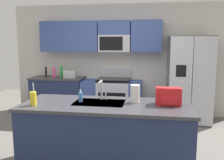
% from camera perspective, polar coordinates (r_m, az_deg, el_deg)
% --- Properties ---
extents(ground_plane, '(9.00, 9.00, 0.00)m').
position_cam_1_polar(ground_plane, '(3.94, -1.91, -16.61)').
color(ground_plane, '#66605B').
rests_on(ground_plane, ground).
extents(kitchen_wall_unit, '(5.20, 0.43, 2.60)m').
position_cam_1_polar(kitchen_wall_unit, '(5.65, 0.50, 6.55)').
color(kitchen_wall_unit, beige).
rests_on(kitchen_wall_unit, ground).
extents(back_counter, '(1.23, 0.63, 0.90)m').
position_cam_1_polar(back_counter, '(5.84, -12.75, -3.70)').
color(back_counter, '#1E2A4D').
rests_on(back_counter, ground).
extents(range_oven, '(1.36, 0.61, 1.10)m').
position_cam_1_polar(range_oven, '(5.51, 0.03, -4.32)').
color(range_oven, '#B7BABF').
rests_on(range_oven, ground).
extents(refrigerator, '(0.90, 0.76, 1.85)m').
position_cam_1_polar(refrigerator, '(5.36, 18.03, 0.12)').
color(refrigerator, '#4C4F54').
rests_on(refrigerator, ground).
extents(island_counter, '(2.23, 0.90, 0.90)m').
position_cam_1_polar(island_counter, '(3.30, -1.49, -13.21)').
color(island_counter, '#1E2A4D').
rests_on(island_counter, ground).
extents(toaster, '(0.28, 0.16, 0.18)m').
position_cam_1_polar(toaster, '(5.59, -10.06, 1.44)').
color(toaster, '#B7BABF').
rests_on(toaster, back_counter).
extents(pepper_mill, '(0.05, 0.05, 0.24)m').
position_cam_1_polar(pepper_mill, '(5.86, -15.59, 1.88)').
color(pepper_mill, black).
rests_on(pepper_mill, back_counter).
extents(bottle_pink, '(0.07, 0.07, 0.25)m').
position_cam_1_polar(bottle_pink, '(5.79, -13.77, 1.89)').
color(bottle_pink, '#EA4C93').
rests_on(bottle_pink, back_counter).
extents(bottle_green, '(0.07, 0.07, 0.27)m').
position_cam_1_polar(bottle_green, '(5.70, -12.07, 1.95)').
color(bottle_green, green).
rests_on(bottle_green, back_counter).
extents(sink_faucet, '(0.08, 0.21, 0.28)m').
position_cam_1_polar(sink_faucet, '(3.33, -2.54, -2.01)').
color(sink_faucet, '#B7BABF').
rests_on(sink_faucet, island_counter).
extents(drink_cup_yellow, '(0.08, 0.08, 0.30)m').
position_cam_1_polar(drink_cup_yellow, '(3.22, -18.42, -4.22)').
color(drink_cup_yellow, yellow).
rests_on(drink_cup_yellow, island_counter).
extents(soap_dispenser, '(0.06, 0.06, 0.17)m').
position_cam_1_polar(soap_dispenser, '(3.27, -7.59, -4.05)').
color(soap_dispenser, '#4C8CD8').
rests_on(soap_dispenser, island_counter).
extents(paper_towel_roll, '(0.12, 0.12, 0.24)m').
position_cam_1_polar(paper_towel_roll, '(3.21, 5.55, -3.30)').
color(paper_towel_roll, white).
rests_on(paper_towel_roll, island_counter).
extents(backpack, '(0.32, 0.22, 0.23)m').
position_cam_1_polar(backpack, '(3.16, 13.37, -3.74)').
color(backpack, red).
rests_on(backpack, island_counter).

